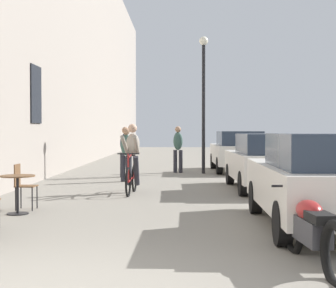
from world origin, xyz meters
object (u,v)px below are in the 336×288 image
pedestrian_mid (125,149)px  cafe_table_mid (18,186)px  parked_car_second (267,161)px  cyclist_on_bicycle (132,160)px  parked_motorcycle (312,231)px  cafe_chair_mid_toward_street (23,183)px  pedestrian_near (126,151)px  parked_car_nearest (319,179)px  pedestrian_far (178,147)px  street_lamp (204,87)px  parked_car_third (238,151)px

pedestrian_mid → cafe_table_mid: bearing=-98.9°
pedestrian_mid → parked_car_second: pedestrian_mid is taller
cyclist_on_bicycle → pedestrian_mid: size_ratio=1.06×
parked_motorcycle → parked_car_second: bearing=84.4°
cafe_chair_mid_toward_street → cyclist_on_bicycle: (1.91, 2.73, 0.29)m
pedestrian_near → parked_car_second: bearing=-30.3°
pedestrian_near → parked_car_nearest: 8.51m
cyclist_on_bicycle → parked_car_second: bearing=11.8°
pedestrian_far → parked_motorcycle: size_ratio=0.79×
street_lamp → pedestrian_far: bearing=158.8°
pedestrian_far → parked_motorcycle: 13.42m
pedestrian_mid → parked_motorcycle: pedestrian_mid is taller
cyclist_on_bicycle → street_lamp: bearing=71.2°
pedestrian_near → street_lamp: street_lamp is taller
cafe_table_mid → parked_car_second: bearing=37.4°
cafe_table_mid → parked_motorcycle: (4.50, -3.66, -0.12)m
parked_car_nearest → parked_car_second: bearing=89.2°
parked_car_second → cyclist_on_bicycle: bearing=-168.2°
pedestrian_mid → pedestrian_far: size_ratio=0.98×
cafe_table_mid → cafe_chair_mid_toward_street: bearing=97.6°
cyclist_on_bicycle → parked_car_nearest: cyclist_on_bicycle is taller
cyclist_on_bicycle → parked_car_second: 3.49m
parked_car_nearest → parked_car_third: 11.54m
parked_car_nearest → parked_car_third: size_ratio=0.99×
parked_car_nearest → parked_car_second: parked_car_nearest is taller
pedestrian_near → parked_car_nearest: (3.78, -7.62, -0.14)m
parked_car_nearest → parked_car_second: (0.07, 5.37, -0.02)m
parked_car_second → parked_car_third: bearing=90.4°
cyclist_on_bicycle → street_lamp: (2.05, 6.01, 2.30)m
cyclist_on_bicycle → parked_motorcycle: (2.67, -6.96, -0.41)m
pedestrian_mid → parked_car_nearest: size_ratio=0.39×
cafe_table_mid → pedestrian_near: (1.40, 6.27, 0.40)m
cafe_table_mid → street_lamp: 10.40m
pedestrian_near → parked_motorcycle: 10.41m
cafe_table_mid → cyclist_on_bicycle: bearing=61.0°
pedestrian_near → pedestrian_far: size_ratio=0.96×
street_lamp → parked_car_second: (1.37, -5.29, -2.35)m
pedestrian_mid → parked_car_second: bearing=-42.8°
pedestrian_mid → street_lamp: 3.77m
pedestrian_mid → pedestrian_far: pedestrian_far is taller
parked_car_third → cafe_chair_mid_toward_street: bearing=-118.8°
cafe_table_mid → cyclist_on_bicycle: (1.83, 3.30, 0.29)m
cafe_chair_mid_toward_street → parked_car_nearest: bearing=-20.1°
pedestrian_near → parked_car_nearest: pedestrian_near is taller
pedestrian_mid → pedestrian_near: bearing=-83.2°
parked_car_second → pedestrian_near: bearing=149.7°
cyclist_on_bicycle → street_lamp: size_ratio=0.36×
cafe_table_mid → cafe_chair_mid_toward_street: size_ratio=0.81×
street_lamp → pedestrian_mid: bearing=-149.7°
pedestrian_far → cyclist_on_bicycle: bearing=-100.1°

